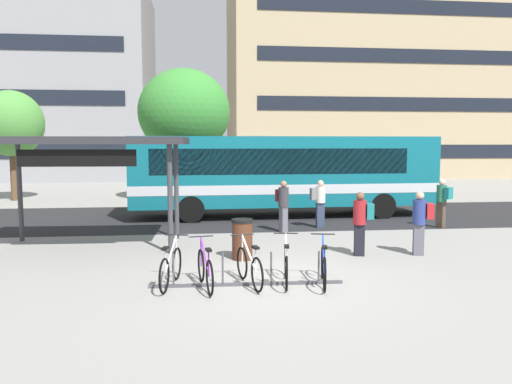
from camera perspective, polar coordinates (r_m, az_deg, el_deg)
ground at (r=10.71m, az=1.95°, el=-10.28°), size 200.00×200.00×0.00m
bus_lane_asphalt at (r=19.86m, az=-1.97°, el=-2.86°), size 80.00×7.20×0.01m
city_bus at (r=19.90m, az=3.39°, el=2.28°), size 12.09×2.88×3.20m
bike_rack at (r=10.40m, az=-1.04°, el=-10.25°), size 4.01×0.18×0.70m
parked_bicycle_silver_0 at (r=10.43m, az=-9.79°, el=-8.61°), size 0.54×1.70×0.99m
parked_bicycle_purple_1 at (r=10.19m, az=-5.88°, el=-8.90°), size 0.52×1.71×0.99m
parked_bicycle_white_2 at (r=10.35m, az=-0.78°, el=-8.64°), size 0.57×1.69×0.99m
parked_bicycle_white_3 at (r=10.48m, az=3.49°, el=-8.46°), size 0.52×1.71×0.99m
parked_bicycle_blue_4 at (r=10.48m, az=7.78°, el=-8.52°), size 0.55×1.70×0.99m
transit_shelter at (r=14.60m, az=-18.75°, el=5.17°), size 5.53×3.05×3.11m
commuter_maroon_pack_0 at (r=16.33m, az=3.13°, el=-1.23°), size 0.46×0.59×1.71m
commuter_grey_pack_1 at (r=17.28m, az=7.31°, el=-0.96°), size 0.53×0.36×1.67m
commuter_red_pack_2 at (r=13.64m, az=18.43°, el=-2.95°), size 0.58×0.42×1.69m
commuter_teal_pack_3 at (r=18.28m, az=20.68°, el=-0.83°), size 0.53×0.61×1.72m
commuter_teal_pack_4 at (r=13.18m, az=12.02°, el=-3.09°), size 0.57×0.40×1.68m
trash_bin at (r=12.58m, az=-1.59°, el=-5.45°), size 0.55×0.55×1.03m
street_tree_0 at (r=25.67m, az=-8.28°, el=9.08°), size 4.64×4.64×6.70m
street_tree_1 at (r=28.25m, az=-26.39°, el=7.05°), size 3.21×3.21×5.61m
building_left_wing at (r=46.43m, az=-25.49°, el=11.14°), size 21.22×11.68×15.65m
building_right_wing at (r=49.05m, az=13.59°, el=15.38°), size 26.94×13.93×22.74m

